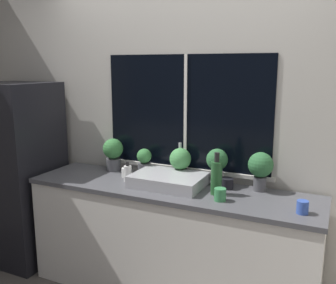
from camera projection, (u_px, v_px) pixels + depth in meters
name	position (u px, v px, depth m)	size (l,w,h in m)	color
wall_back	(187.00, 121.00, 3.07)	(8.00, 0.09, 2.70)	#BCB7AD
wall_left	(58.00, 101.00, 4.71)	(0.06, 7.00, 2.70)	#BCB7AD
counter	(169.00, 241.00, 2.94)	(2.26, 0.59, 0.89)	white
refrigerator	(19.00, 173.00, 3.44)	(0.65, 0.64, 1.65)	black
sink	(169.00, 180.00, 2.88)	(0.54, 0.44, 0.30)	#ADADB2
potted_plant_far_left	(113.00, 152.00, 3.27)	(0.18, 0.18, 0.28)	#4C4C51
potted_plant_left	(144.00, 161.00, 3.15)	(0.12, 0.12, 0.22)	#4C4C51
potted_plant_center	(181.00, 162.00, 3.01)	(0.17, 0.17, 0.26)	#4C4C51
potted_plant_right	(217.00, 163.00, 2.88)	(0.17, 0.17, 0.28)	#4C4C51
potted_plant_far_right	(261.00, 167.00, 2.74)	(0.18, 0.18, 0.29)	#4C4C51
soap_bottle	(128.00, 173.00, 2.98)	(0.06, 0.06, 0.16)	white
bottle_tall	(216.00, 177.00, 2.67)	(0.08, 0.08, 0.31)	#235128
mug_green	(220.00, 195.00, 2.56)	(0.08, 0.08, 0.09)	#38844C
mug_blue	(302.00, 207.00, 2.33)	(0.07, 0.07, 0.08)	#3351AD
mug_white	(126.00, 172.00, 3.10)	(0.07, 0.07, 0.08)	white
mug_black	(227.00, 183.00, 2.81)	(0.09, 0.09, 0.08)	black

